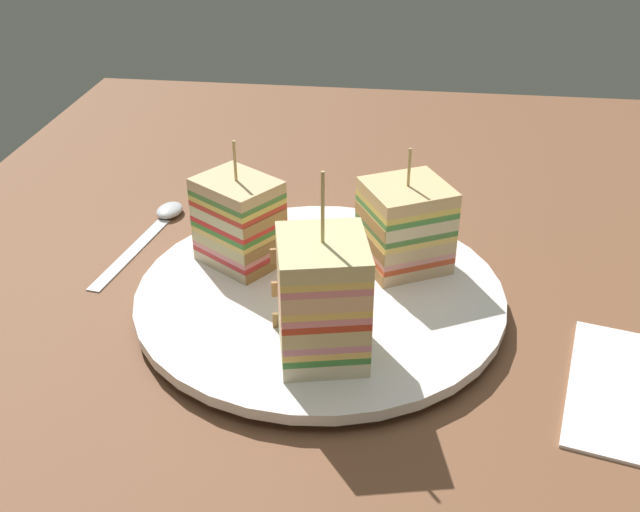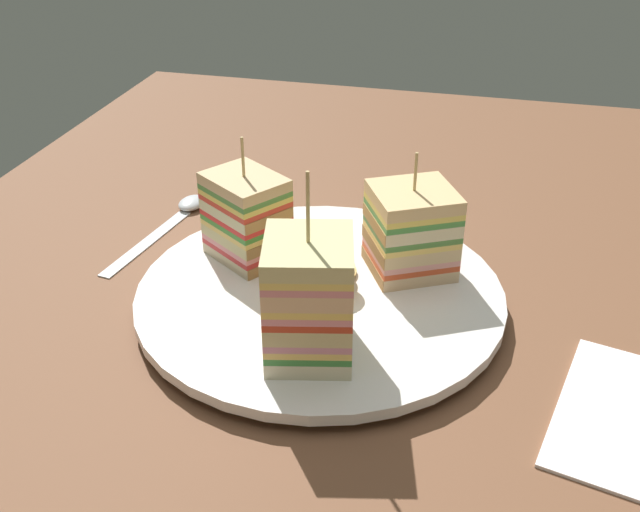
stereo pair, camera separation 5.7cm
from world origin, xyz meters
The scene contains 7 objects.
ground_plane centered at (0.00, 0.00, -0.90)cm, with size 109.05×78.06×1.80cm, color brown.
plate centered at (0.00, 0.00, 0.96)cm, with size 28.74×28.74×1.58cm.
sandwich_wedge_0 centered at (-3.44, -7.03, 5.22)cm, with size 7.55×7.93×10.62cm.
sandwich_wedge_1 centered at (7.74, 1.16, 5.91)cm, with size 7.43×7.00×13.57cm.
sandwich_wedge_2 centered at (-4.70, 6.26, 5.10)cm, with size 8.16×8.32×10.18cm.
chip_pile centered at (-1.18, 0.17, 3.04)cm, with size 7.82×6.21×2.73cm.
spoon centered at (-10.98, -16.85, 0.37)cm, with size 15.87×4.21×1.00cm.
Camera 2 is at (47.63, 11.89, 33.72)cm, focal length 42.11 mm.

